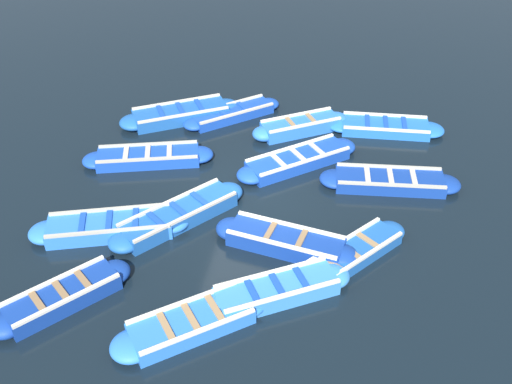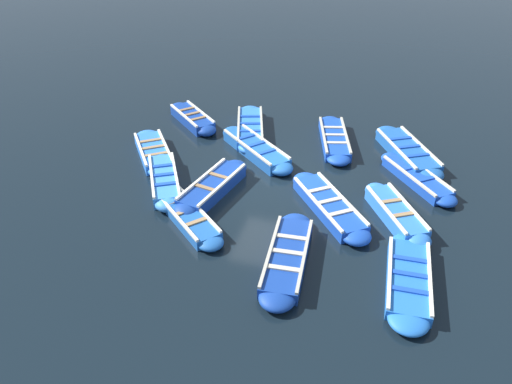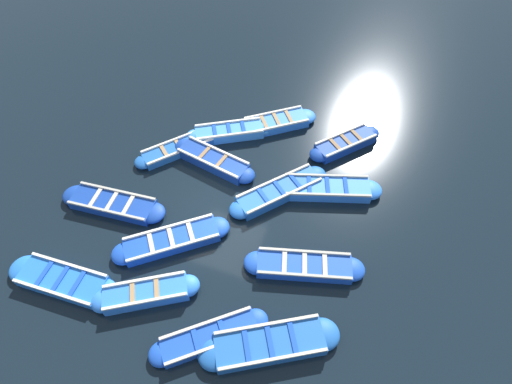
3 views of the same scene
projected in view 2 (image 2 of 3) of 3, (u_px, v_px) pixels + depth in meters
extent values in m
plane|color=black|center=(274.00, 183.00, 15.94)|extent=(120.00, 120.00, 0.00)
cube|color=blue|center=(408.00, 279.00, 12.02)|extent=(2.70, 1.13, 0.29)
ellipsoid|color=blue|center=(409.00, 320.00, 10.95)|extent=(1.00, 0.97, 0.29)
ellipsoid|color=blue|center=(408.00, 245.00, 13.10)|extent=(1.00, 0.97, 0.29)
cube|color=silver|center=(430.00, 277.00, 11.83)|extent=(2.61, 0.20, 0.07)
cube|color=silver|center=(390.00, 270.00, 12.02)|extent=(2.61, 0.20, 0.07)
cube|color=#1947B7|center=(410.00, 290.00, 11.47)|extent=(0.18, 0.89, 0.04)
cube|color=#1947B7|center=(410.00, 274.00, 11.93)|extent=(0.18, 0.89, 0.04)
cube|color=#1947B7|center=(409.00, 259.00, 12.39)|extent=(0.18, 0.89, 0.04)
cube|color=navy|center=(212.00, 188.00, 15.34)|extent=(2.85, 1.36, 0.40)
ellipsoid|color=navy|center=(187.00, 210.00, 14.34)|extent=(0.93, 0.91, 0.40)
ellipsoid|color=navy|center=(235.00, 168.00, 16.35)|extent=(0.93, 0.91, 0.40)
cube|color=silver|center=(222.00, 184.00, 15.07)|extent=(2.65, 0.61, 0.07)
cube|color=silver|center=(202.00, 178.00, 15.37)|extent=(2.65, 0.61, 0.07)
cube|color=olive|center=(205.00, 188.00, 14.94)|extent=(0.28, 0.75, 0.04)
cube|color=olive|center=(219.00, 176.00, 15.51)|extent=(0.28, 0.75, 0.04)
cube|color=navy|center=(192.00, 119.00, 19.54)|extent=(2.20, 2.34, 0.38)
ellipsoid|color=navy|center=(206.00, 130.00, 18.68)|extent=(1.06, 1.06, 0.38)
ellipsoid|color=navy|center=(180.00, 108.00, 20.40)|extent=(1.06, 1.06, 0.38)
cube|color=silver|center=(200.00, 111.00, 19.57)|extent=(1.62, 1.82, 0.07)
cube|color=silver|center=(183.00, 115.00, 19.26)|extent=(1.62, 1.82, 0.07)
cube|color=olive|center=(198.00, 118.00, 19.06)|extent=(0.62, 0.57, 0.04)
cube|color=olive|center=(192.00, 114.00, 19.42)|extent=(0.62, 0.57, 0.04)
cube|color=olive|center=(186.00, 109.00, 19.79)|extent=(0.62, 0.57, 0.04)
cube|color=navy|center=(287.00, 258.00, 12.66)|extent=(2.97, 1.18, 0.33)
ellipsoid|color=navy|center=(277.00, 298.00, 11.48)|extent=(0.97, 0.94, 0.33)
ellipsoid|color=navy|center=(296.00, 224.00, 13.85)|extent=(0.97, 0.94, 0.33)
cube|color=#B2AD9E|center=(305.00, 254.00, 12.48)|extent=(2.84, 0.31, 0.07)
cube|color=#B2AD9E|center=(271.00, 249.00, 12.63)|extent=(2.84, 0.31, 0.07)
cube|color=beige|center=(283.00, 268.00, 12.06)|extent=(0.21, 0.84, 0.04)
cube|color=beige|center=(287.00, 252.00, 12.56)|extent=(0.21, 0.84, 0.04)
cube|color=beige|center=(291.00, 237.00, 13.06)|extent=(0.21, 0.84, 0.04)
cube|color=#1E59AD|center=(187.00, 216.00, 14.20)|extent=(2.45, 2.67, 0.29)
ellipsoid|color=#1E59AD|center=(210.00, 242.00, 13.20)|extent=(1.03, 1.03, 0.29)
ellipsoid|color=#1E59AD|center=(166.00, 193.00, 15.21)|extent=(1.03, 1.03, 0.29)
cube|color=silver|center=(197.00, 207.00, 14.26)|extent=(1.88, 2.18, 0.07)
cube|color=silver|center=(175.00, 214.00, 13.95)|extent=(1.88, 2.18, 0.07)
cube|color=#9E7A51|center=(196.00, 222.00, 13.69)|extent=(0.61, 0.55, 0.04)
cube|color=#9E7A51|center=(186.00, 211.00, 14.11)|extent=(0.61, 0.55, 0.04)
cube|color=#9E7A51|center=(177.00, 201.00, 14.54)|extent=(0.61, 0.55, 0.04)
cube|color=#1947B7|center=(417.00, 178.00, 15.90)|extent=(2.56, 2.30, 0.30)
ellipsoid|color=#1947B7|center=(445.00, 200.00, 14.87)|extent=(1.02, 1.02, 0.30)
ellipsoid|color=#1947B7|center=(392.00, 159.00, 16.94)|extent=(1.02, 1.02, 0.30)
cube|color=beige|center=(427.00, 171.00, 15.91)|extent=(2.08, 1.73, 0.07)
cube|color=beige|center=(409.00, 175.00, 15.69)|extent=(2.08, 1.73, 0.07)
cube|color=#1947B7|center=(425.00, 179.00, 15.52)|extent=(0.54, 0.61, 0.04)
cube|color=#1947B7|center=(410.00, 168.00, 16.10)|extent=(0.54, 0.61, 0.04)
cube|color=#1947B7|center=(334.00, 139.00, 18.11)|extent=(3.03, 1.63, 0.33)
ellipsoid|color=#1947B7|center=(339.00, 159.00, 16.90)|extent=(1.03, 1.01, 0.33)
ellipsoid|color=#1947B7|center=(330.00, 122.00, 19.32)|extent=(1.03, 1.01, 0.33)
cube|color=#B2AD9E|center=(346.00, 135.00, 18.00)|extent=(2.76, 0.83, 0.07)
cube|color=#B2AD9E|center=(323.00, 134.00, 18.01)|extent=(2.76, 0.83, 0.07)
cube|color=beige|center=(336.00, 143.00, 17.50)|extent=(0.34, 0.79, 0.04)
cube|color=beige|center=(335.00, 135.00, 18.01)|extent=(0.34, 0.79, 0.04)
cube|color=beige|center=(333.00, 127.00, 18.53)|extent=(0.34, 0.79, 0.04)
cube|color=#3884E0|center=(164.00, 180.00, 15.73)|extent=(2.72, 2.04, 0.37)
ellipsoid|color=#3884E0|center=(168.00, 203.00, 14.64)|extent=(1.05, 1.04, 0.37)
ellipsoid|color=#3884E0|center=(161.00, 160.00, 16.81)|extent=(1.05, 1.04, 0.37)
cube|color=silver|center=(175.00, 173.00, 15.68)|extent=(2.30, 1.37, 0.07)
cube|color=silver|center=(152.00, 175.00, 15.54)|extent=(2.30, 1.37, 0.07)
cube|color=#1947B7|center=(165.00, 184.00, 15.15)|extent=(0.48, 0.70, 0.04)
cube|color=#1947B7|center=(164.00, 175.00, 15.61)|extent=(0.48, 0.70, 0.04)
cube|color=#1947B7|center=(162.00, 166.00, 16.07)|extent=(0.48, 0.70, 0.04)
cube|color=#1E59AD|center=(256.00, 149.00, 17.43)|extent=(2.65, 2.90, 0.38)
ellipsoid|color=#1E59AD|center=(281.00, 168.00, 16.34)|extent=(1.12, 1.13, 0.38)
ellipsoid|color=#1E59AD|center=(234.00, 133.00, 18.51)|extent=(1.12, 1.13, 0.38)
cube|color=beige|center=(265.00, 141.00, 17.48)|extent=(2.02, 2.35, 0.07)
cube|color=beige|center=(246.00, 147.00, 17.13)|extent=(2.02, 2.35, 0.07)
cube|color=#1947B7|center=(266.00, 152.00, 16.85)|extent=(0.66, 0.59, 0.04)
cube|color=#1947B7|center=(256.00, 144.00, 17.31)|extent=(0.66, 0.59, 0.04)
cube|color=#1947B7|center=(246.00, 137.00, 17.77)|extent=(0.66, 0.59, 0.04)
cube|color=#1E59AD|center=(407.00, 152.00, 17.27)|extent=(3.09, 2.35, 0.38)
ellipsoid|color=#1E59AD|center=(429.00, 174.00, 16.05)|extent=(1.30, 1.28, 0.38)
ellipsoid|color=#1E59AD|center=(389.00, 133.00, 18.48)|extent=(1.30, 1.28, 0.38)
cube|color=beige|center=(421.00, 145.00, 17.23)|extent=(2.58, 1.52, 0.07)
cube|color=beige|center=(396.00, 148.00, 17.06)|extent=(2.58, 1.52, 0.07)
cube|color=#1947B7|center=(417.00, 155.00, 16.64)|extent=(0.56, 0.84, 0.04)
cube|color=#1947B7|center=(408.00, 147.00, 17.15)|extent=(0.56, 0.84, 0.04)
cube|color=#1947B7|center=(400.00, 138.00, 17.67)|extent=(0.56, 0.84, 0.04)
cube|color=blue|center=(396.00, 214.00, 14.19)|extent=(2.49, 1.92, 0.40)
ellipsoid|color=blue|center=(418.00, 240.00, 13.20)|extent=(0.99, 0.99, 0.40)
ellipsoid|color=blue|center=(377.00, 191.00, 15.18)|extent=(0.99, 0.99, 0.40)
cube|color=silver|center=(408.00, 205.00, 14.13)|extent=(2.09, 1.31, 0.07)
cube|color=silver|center=(386.00, 209.00, 13.99)|extent=(2.09, 1.31, 0.07)
cube|color=#9E7A51|center=(403.00, 215.00, 13.79)|extent=(0.47, 0.65, 0.04)
cube|color=#9E7A51|center=(391.00, 201.00, 14.35)|extent=(0.47, 0.65, 0.04)
cube|color=#1947B7|center=(329.00, 206.00, 14.56)|extent=(2.91, 2.57, 0.34)
ellipsoid|color=#1947B7|center=(356.00, 236.00, 13.40)|extent=(1.18, 1.17, 0.34)
ellipsoid|color=#1947B7|center=(306.00, 181.00, 15.73)|extent=(1.18, 1.17, 0.34)
cube|color=silver|center=(342.00, 197.00, 14.58)|extent=(2.36, 1.90, 0.07)
cube|color=silver|center=(317.00, 203.00, 14.32)|extent=(2.36, 1.90, 0.07)
cube|color=beige|center=(341.00, 212.00, 13.96)|extent=(0.60, 0.70, 0.04)
cube|color=beige|center=(330.00, 201.00, 14.46)|extent=(0.60, 0.70, 0.04)
cube|color=beige|center=(319.00, 189.00, 14.95)|extent=(0.60, 0.70, 0.04)
cube|color=blue|center=(250.00, 128.00, 18.84)|extent=(3.15, 1.81, 0.37)
ellipsoid|color=blue|center=(250.00, 147.00, 17.58)|extent=(1.11, 1.10, 0.37)
ellipsoid|color=blue|center=(250.00, 112.00, 20.09)|extent=(1.11, 1.10, 0.37)
cube|color=#B2AD9E|center=(261.00, 123.00, 18.72)|extent=(2.83, 0.97, 0.07)
cube|color=#B2AD9E|center=(239.00, 123.00, 18.71)|extent=(2.83, 0.97, 0.07)
cube|color=#1947B7|center=(250.00, 131.00, 18.19)|extent=(0.38, 0.83, 0.04)
cube|color=#1947B7|center=(250.00, 123.00, 18.72)|extent=(0.38, 0.83, 0.04)
cube|color=#1947B7|center=(250.00, 116.00, 19.26)|extent=(0.38, 0.83, 0.04)
cube|color=blue|center=(154.00, 152.00, 17.30)|extent=(2.56, 2.25, 0.34)
ellipsoid|color=blue|center=(161.00, 169.00, 16.32)|extent=(1.23, 1.23, 0.34)
ellipsoid|color=blue|center=(147.00, 137.00, 18.28)|extent=(1.23, 1.23, 0.34)
cube|color=silver|center=(165.00, 145.00, 17.31)|extent=(2.00, 1.54, 0.07)
cube|color=silver|center=(140.00, 149.00, 17.06)|extent=(2.00, 1.54, 0.07)
cube|color=#9E7A51|center=(156.00, 154.00, 16.77)|extent=(0.61, 0.74, 0.04)
cube|color=#9E7A51|center=(153.00, 147.00, 17.19)|extent=(0.61, 0.74, 0.04)
cube|color=#9E7A51|center=(150.00, 140.00, 17.61)|extent=(0.61, 0.74, 0.04)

